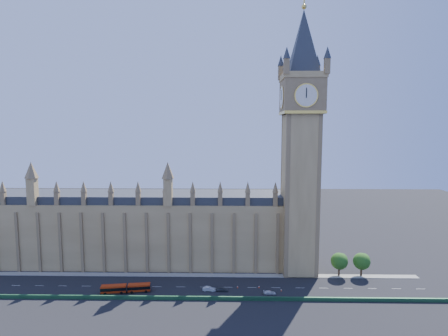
{
  "coord_description": "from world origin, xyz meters",
  "views": [
    {
      "loc": [
        12.72,
        -112.03,
        52.32
      ],
      "look_at": [
        10.44,
        10.0,
        39.18
      ],
      "focal_mm": 28.0,
      "sensor_mm": 36.0,
      "label": 1
    }
  ],
  "objects_px": {
    "red_bus": "(126,288)",
    "car_grey": "(222,289)",
    "car_silver": "(209,289)",
    "car_white": "(270,293)"
  },
  "relations": [
    {
      "from": "red_bus",
      "to": "car_silver",
      "type": "height_order",
      "value": "red_bus"
    },
    {
      "from": "car_grey",
      "to": "car_white",
      "type": "distance_m",
      "value": 15.49
    },
    {
      "from": "car_grey",
      "to": "car_silver",
      "type": "height_order",
      "value": "car_silver"
    },
    {
      "from": "car_grey",
      "to": "car_silver",
      "type": "xyz_separation_m",
      "value": [
        -4.18,
        0.06,
        0.03
      ]
    },
    {
      "from": "red_bus",
      "to": "car_white",
      "type": "bearing_deg",
      "value": -8.59
    },
    {
      "from": "car_grey",
      "to": "car_white",
      "type": "height_order",
      "value": "car_grey"
    },
    {
      "from": "red_bus",
      "to": "car_silver",
      "type": "bearing_deg",
      "value": -4.58
    },
    {
      "from": "car_silver",
      "to": "red_bus",
      "type": "bearing_deg",
      "value": 98.64
    },
    {
      "from": "red_bus",
      "to": "car_grey",
      "type": "bearing_deg",
      "value": -5.15
    },
    {
      "from": "red_bus",
      "to": "car_silver",
      "type": "relative_size",
      "value": 3.7
    }
  ]
}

